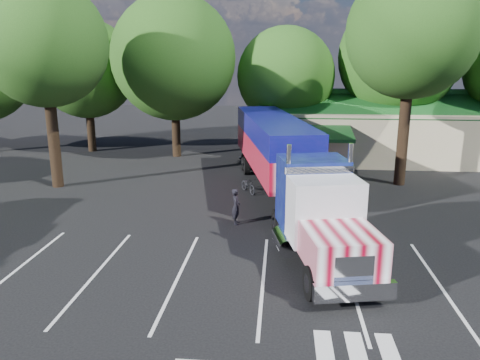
# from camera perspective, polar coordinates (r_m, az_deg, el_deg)

# --- Properties ---
(ground) EXTENTS (120.00, 120.00, 0.00)m
(ground) POSITION_cam_1_polar(r_m,az_deg,el_deg) (23.59, -4.37, -5.21)
(ground) COLOR black
(ground) RESTS_ON ground
(event_hall) EXTENTS (24.20, 14.12, 5.55)m
(event_hall) POSITION_cam_1_polar(r_m,az_deg,el_deg) (41.33, 19.13, 5.76)
(event_hall) COLOR #C2AC90
(event_hall) RESTS_ON ground
(tree_row_b) EXTENTS (8.40, 8.40, 11.35)m
(tree_row_b) POSITION_cam_1_polar(r_m,az_deg,el_deg) (43.08, -18.24, 12.75)
(tree_row_b) COLOR black
(tree_row_b) RESTS_ON ground
(tree_row_c) EXTENTS (10.00, 10.00, 13.05)m
(tree_row_c) POSITION_cam_1_polar(r_m,az_deg,el_deg) (39.08, -8.10, 14.53)
(tree_row_c) COLOR black
(tree_row_c) RESTS_ON ground
(tree_row_d) EXTENTS (8.00, 8.00, 10.60)m
(tree_row_d) POSITION_cam_1_polar(r_m,az_deg,el_deg) (39.41, 5.59, 12.49)
(tree_row_d) COLOR black
(tree_row_d) RESTS_ON ground
(tree_row_e) EXTENTS (9.60, 9.60, 12.90)m
(tree_row_e) POSITION_cam_1_polar(r_m,az_deg,el_deg) (40.94, 18.73, 13.99)
(tree_row_e) COLOR black
(tree_row_e) RESTS_ON ground
(tree_near_left) EXTENTS (7.60, 7.60, 12.65)m
(tree_near_left) POSITION_cam_1_polar(r_m,az_deg,el_deg) (31.33, -22.78, 15.03)
(tree_near_left) COLOR black
(tree_near_left) RESTS_ON ground
(tree_near_right) EXTENTS (8.00, 8.00, 13.50)m
(tree_near_right) POSITION_cam_1_polar(r_m,az_deg,el_deg) (31.39, 20.25, 16.44)
(tree_near_right) COLOR black
(tree_near_right) RESTS_ON ground
(semi_truck) EXTENTS (7.14, 22.52, 4.70)m
(semi_truck) POSITION_cam_1_polar(r_m,az_deg,el_deg) (26.39, 5.12, 2.90)
(semi_truck) COLOR black
(semi_truck) RESTS_ON ground
(woman) EXTENTS (0.45, 0.67, 1.80)m
(woman) POSITION_cam_1_polar(r_m,az_deg,el_deg) (23.09, -0.49, -3.25)
(woman) COLOR black
(woman) RESTS_ON ground
(bicycle) EXTENTS (1.44, 1.89, 0.95)m
(bicycle) POSITION_cam_1_polar(r_m,az_deg,el_deg) (28.62, 1.01, -0.61)
(bicycle) COLOR black
(bicycle) RESTS_ON ground
(silver_sedan) EXTENTS (4.51, 2.21, 1.42)m
(silver_sedan) POSITION_cam_1_polar(r_m,az_deg,el_deg) (33.21, 7.14, 1.83)
(silver_sedan) COLOR #93969A
(silver_sedan) RESTS_ON ground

